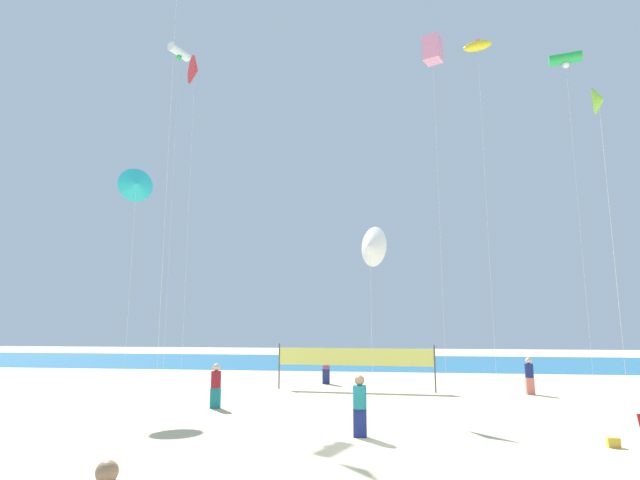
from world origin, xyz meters
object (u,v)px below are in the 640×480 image
beachgoer_plum_shirt (326,366)px  volleyball_net (355,359)px  kite_red_delta (195,71)px  beachgoer_teal_shirt (360,404)px  kite_white_delta (370,246)px  kite_green_tube (565,59)px  kite_white_tube (179,53)px  beachgoer_navy_shirt (529,375)px  beach_handbag (614,443)px  kite_yellow_inflatable (478,47)px  kite_lime_delta (599,101)px  beachgoer_maroon_shirt (216,384)px  kite_pink_box (433,50)px  kite_cyan_delta (136,184)px

beachgoer_plum_shirt → volleyball_net: 3.36m
kite_red_delta → beachgoer_plum_shirt: bearing=42.0°
beachgoer_teal_shirt → kite_white_delta: bearing=-171.5°
kite_green_tube → kite_white_tube: kite_white_tube is taller
beachgoer_navy_shirt → kite_white_tube: bearing=-100.7°
beachgoer_plum_shirt → kite_white_tube: 22.27m
beachgoer_plum_shirt → beach_handbag: bearing=-168.1°
beachgoer_teal_shirt → kite_white_delta: 7.65m
kite_red_delta → beach_handbag: bearing=-27.0°
kite_yellow_inflatable → beachgoer_navy_shirt: bearing=-65.1°
kite_green_tube → volleyball_net: bearing=-164.2°
kite_white_delta → kite_red_delta: size_ratio=0.42×
kite_lime_delta → kite_white_delta: (-7.87, 4.39, -4.10)m
kite_yellow_inflatable → beach_handbag: bearing=-88.1°
kite_lime_delta → beach_handbag: bearing=-132.2°
kite_lime_delta → kite_white_tube: kite_white_tube is taller
beachgoer_maroon_shirt → kite_white_delta: size_ratio=0.24×
beachgoer_maroon_shirt → beachgoer_plum_shirt: bearing=119.2°
kite_pink_box → kite_red_delta: bearing=-162.9°
beachgoer_maroon_shirt → beachgoer_plum_shirt: beachgoer_plum_shirt is taller
beachgoer_teal_shirt → volleyball_net: (-0.91, 11.09, 0.65)m
beachgoer_navy_shirt → kite_green_tube: size_ratio=0.09×
beach_handbag → kite_red_delta: bearing=153.0°
beachgoer_maroon_shirt → kite_white_tube: 22.53m
kite_red_delta → kite_yellow_inflatable: bearing=18.0°
volleyball_net → kite_lime_delta: (9.01, -10.43, 9.19)m
beach_handbag → kite_cyan_delta: size_ratio=0.03×
kite_white_tube → kite_pink_box: 16.34m
beach_handbag → kite_green_tube: size_ratio=0.02×
kite_yellow_inflatable → kite_white_tube: kite_white_tube is taller
beach_handbag → kite_lime_delta: size_ratio=0.03×
volleyball_net → kite_cyan_delta: size_ratio=0.75×
beach_handbag → kite_white_delta: bearing=142.1°
volleyball_net → kite_green_tube: 22.87m
kite_pink_box → beachgoer_navy_shirt: bearing=-18.1°
kite_green_tube → kite_yellow_inflatable: (-5.62, -1.65, 0.35)m
beachgoer_plum_shirt → kite_lime_delta: bearing=-163.6°
beachgoer_teal_shirt → kite_green_tube: 27.02m
beachgoer_maroon_shirt → kite_cyan_delta: size_ratio=0.16×
kite_white_tube → kite_cyan_delta: bearing=-81.4°
beachgoer_navy_shirt → volleyball_net: volleyball_net is taller
kite_lime_delta → kite_red_delta: bearing=157.1°
kite_white_tube → beach_handbag: bearing=-33.9°
kite_white_tube → kite_green_tube: bearing=4.8°
beachgoer_plum_shirt → beach_handbag: 17.33m
beachgoer_plum_shirt → kite_white_tube: bearing=73.1°
beachgoer_plum_shirt → kite_white_delta: kite_white_delta is taller
beach_handbag → kite_red_delta: (-16.41, 8.36, 16.95)m
kite_pink_box → kite_lime_delta: bearing=-69.8°
volleyball_net → kite_cyan_delta: bearing=-156.5°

